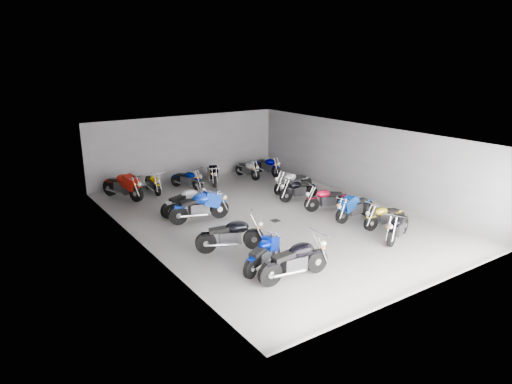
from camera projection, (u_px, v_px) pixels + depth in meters
ground at (268, 217)px, 17.60m from camera, size 14.00×14.00×0.00m
wall_back at (187, 148)px, 22.71m from camera, size 10.00×0.10×3.20m
wall_left at (140, 199)px, 14.46m from camera, size 0.10×14.00×3.20m
wall_right at (362, 161)px, 19.83m from camera, size 0.10×14.00×3.20m
ceiling at (268, 134)px, 16.69m from camera, size 10.00×14.00×0.04m
drain_grate at (275, 221)px, 17.20m from camera, size 0.32×0.32×0.01m
motorcycle_left_a at (295, 261)px, 12.55m from camera, size 2.28×0.47×1.00m
motorcycle_left_b at (263, 254)px, 13.18m from camera, size 1.82×0.94×0.86m
motorcycle_left_c at (231, 235)px, 14.39m from camera, size 2.11×0.94×0.97m
motorcycle_left_e at (200, 207)px, 17.02m from camera, size 2.35×0.56×1.04m
motorcycle_left_f at (185, 201)px, 17.81m from camera, size 2.14×0.57×0.94m
motorcycle_right_a at (398, 227)px, 15.27m from camera, size 1.87×0.87×0.87m
motorcycle_right_b at (384, 216)px, 16.36m from camera, size 1.85×0.42×0.81m
motorcycle_right_c at (354, 207)px, 17.22m from camera, size 2.07×0.46×0.91m
motorcycle_right_d at (327, 199)px, 18.26m from camera, size 1.92×0.77×0.87m
motorcycle_right_e at (298, 189)px, 19.61m from camera, size 1.94×0.40×0.85m
motorcycle_right_f at (293, 182)px, 20.59m from camera, size 2.12×0.42×0.93m
motorcycle_back_a at (123, 186)px, 19.73m from camera, size 1.11×2.25×1.05m
motorcycle_back_b at (153, 183)px, 20.67m from camera, size 0.39×1.90×0.83m
motorcycle_back_c at (187, 179)px, 21.33m from camera, size 0.90×1.75×0.82m
motorcycle_back_d at (212, 174)px, 22.09m from camera, size 0.83×1.99×0.91m
motorcycle_back_e at (248, 169)px, 23.21m from camera, size 0.41×1.91×0.84m
motorcycle_back_f at (268, 166)px, 23.75m from camera, size 0.44×2.08×0.91m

